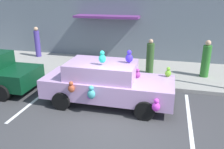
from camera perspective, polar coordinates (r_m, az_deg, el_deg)
name	(u,v)px	position (r m, az deg, el deg)	size (l,w,h in m)	color
ground_plane	(115,124)	(7.44, 0.84, -12.01)	(60.00, 60.00, 0.00)	#38383A
sidewalk	(138,71)	(11.89, 6.34, 0.84)	(24.00, 4.00, 0.15)	gray
storefront_building	(145,4)	(13.40, 8.10, 16.55)	(24.00, 1.25, 6.40)	slate
parking_stripe_front	(189,117)	(8.21, 18.25, -9.82)	(0.12, 3.60, 0.01)	silver
parking_stripe_rear	(37,99)	(9.45, -17.90, -5.71)	(0.12, 3.60, 0.01)	silver
plush_covered_car	(106,83)	(8.41, -1.39, -1.97)	(4.64, 2.07, 2.04)	#BF94C6
teddy_bear_on_sidewalk	(91,69)	(11.11, -5.11, 1.41)	(0.31, 0.26, 0.59)	#9E723D
pedestrian_near_shopfront	(206,60)	(11.46, 21.89, 3.27)	(0.38, 0.38, 1.70)	#2C7229
pedestrian_walking_past	(37,43)	(14.68, -17.71, 7.39)	(0.32, 0.32, 1.77)	#473691
pedestrian_by_lamp	(150,58)	(11.22, 9.25, 4.02)	(0.36, 0.36, 1.66)	#305225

